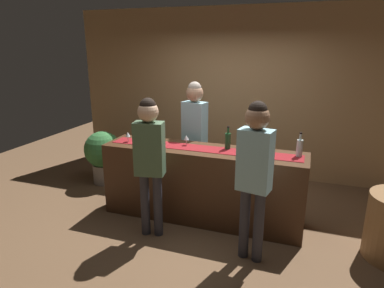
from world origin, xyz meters
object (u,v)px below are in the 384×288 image
(wine_glass_near_customer, at_px, (186,138))
(customer_browsing, at_px, (150,153))
(wine_bottle_green, at_px, (228,141))
(bartender, at_px, (195,127))
(wine_glass_mid_counter, at_px, (128,135))
(wine_bottle_amber, at_px, (159,135))
(potted_plant_tall, at_px, (103,153))
(wine_bottle_clear, at_px, (300,148))
(customer_sipping, at_px, (255,165))

(wine_glass_near_customer, height_order, customer_browsing, customer_browsing)
(wine_bottle_green, height_order, bartender, bartender)
(customer_browsing, bearing_deg, wine_glass_mid_counter, 126.17)
(wine_bottle_amber, distance_m, wine_bottle_green, 0.95)
(wine_bottle_amber, height_order, wine_glass_mid_counter, wine_bottle_amber)
(bartender, xyz_separation_m, potted_plant_tall, (-1.64, 0.04, -0.59))
(wine_bottle_amber, distance_m, wine_bottle_clear, 1.83)
(wine_bottle_clear, height_order, customer_browsing, customer_browsing)
(bartender, bearing_deg, wine_glass_mid_counter, 51.73)
(wine_glass_mid_counter, distance_m, customer_browsing, 0.82)
(bartender, bearing_deg, wine_bottle_green, 153.61)
(wine_bottle_clear, relative_size, customer_browsing, 0.18)
(wine_bottle_amber, height_order, bartender, bartender)
(wine_bottle_clear, distance_m, customer_browsing, 1.78)
(wine_bottle_clear, height_order, potted_plant_tall, wine_bottle_clear)
(wine_bottle_amber, relative_size, bartender, 0.17)
(wine_glass_near_customer, relative_size, bartender, 0.08)
(potted_plant_tall, bearing_deg, customer_sipping, -25.65)
(wine_glass_mid_counter, distance_m, customer_sipping, 1.95)
(wine_glass_near_customer, distance_m, wine_glass_mid_counter, 0.82)
(customer_sipping, bearing_deg, wine_glass_mid_counter, 171.67)
(wine_glass_mid_counter, relative_size, customer_sipping, 0.08)
(wine_bottle_green, height_order, wine_glass_near_customer, wine_bottle_green)
(bartender, height_order, customer_sipping, bartender)
(customer_sipping, bearing_deg, wine_bottle_green, 132.09)
(wine_bottle_amber, bearing_deg, customer_browsing, -74.34)
(customer_browsing, relative_size, potted_plant_tall, 1.91)
(wine_bottle_clear, xyz_separation_m, wine_glass_near_customer, (-1.43, -0.01, -0.01))
(customer_browsing, bearing_deg, potted_plant_tall, 129.50)
(wine_glass_near_customer, relative_size, wine_glass_mid_counter, 1.00)
(wine_glass_near_customer, xyz_separation_m, potted_plant_tall, (-1.70, 0.55, -0.57))
(wine_bottle_amber, height_order, potted_plant_tall, wine_bottle_amber)
(wine_bottle_clear, distance_m, potted_plant_tall, 3.23)
(wine_glass_near_customer, relative_size, customer_browsing, 0.08)
(customer_sipping, bearing_deg, wine_bottle_clear, 73.14)
(wine_bottle_clear, bearing_deg, bartender, 161.38)
(wine_glass_near_customer, xyz_separation_m, wine_glass_mid_counter, (-0.81, -0.12, 0.00))
(wine_bottle_clear, bearing_deg, customer_sipping, -117.86)
(customer_browsing, bearing_deg, bartender, 71.63)
(bartender, distance_m, customer_sipping, 1.67)
(wine_bottle_amber, xyz_separation_m, customer_sipping, (1.42, -0.76, -0.00))
(wine_glass_near_customer, bearing_deg, wine_bottle_clear, 0.23)
(wine_glass_near_customer, distance_m, bartender, 0.51)
(wine_glass_mid_counter, bearing_deg, wine_bottle_amber, 15.52)
(customer_browsing, height_order, potted_plant_tall, customer_browsing)
(wine_glass_near_customer, bearing_deg, wine_bottle_amber, -179.95)
(customer_sipping, xyz_separation_m, customer_browsing, (-1.24, 0.09, -0.04))
(bartender, relative_size, potted_plant_tall, 1.99)
(wine_bottle_green, distance_m, potted_plant_tall, 2.39)
(wine_bottle_clear, xyz_separation_m, bartender, (-1.49, 0.50, 0.01))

